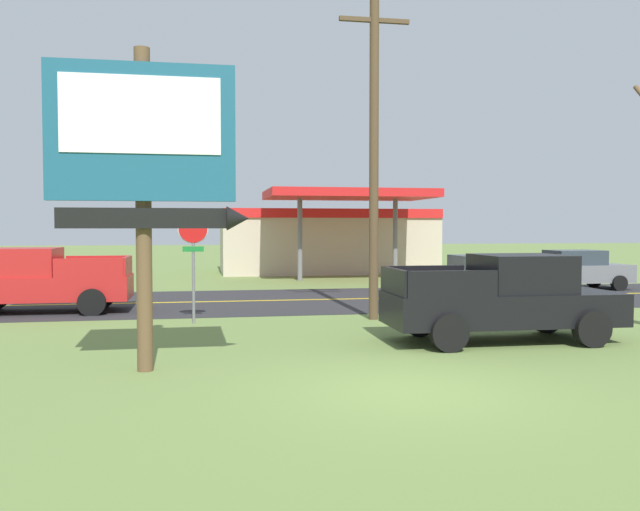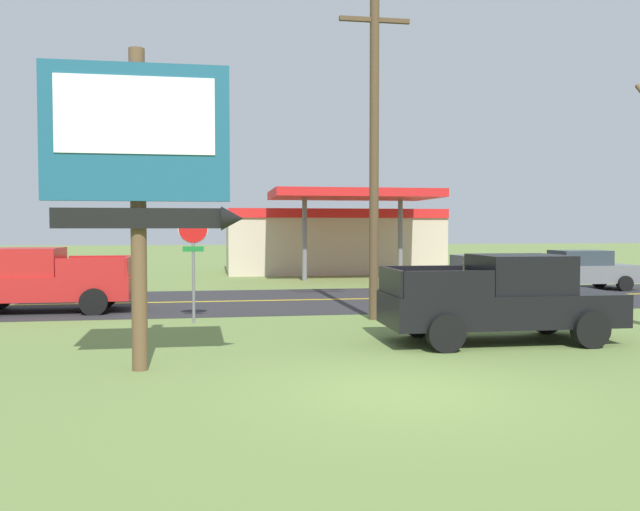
% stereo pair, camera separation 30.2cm
% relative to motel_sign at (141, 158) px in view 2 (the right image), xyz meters
% --- Properties ---
extents(ground_plane, '(180.00, 180.00, 0.00)m').
position_rel_motel_sign_xyz_m(ground_plane, '(4.16, -2.07, -3.79)').
color(ground_plane, olive).
extents(road_asphalt, '(140.00, 8.00, 0.02)m').
position_rel_motel_sign_xyz_m(road_asphalt, '(4.16, 10.93, -3.78)').
color(road_asphalt, '#2B2B2D').
rests_on(road_asphalt, ground).
extents(road_centre_line, '(126.00, 0.20, 0.01)m').
position_rel_motel_sign_xyz_m(road_centre_line, '(4.16, 10.93, -3.77)').
color(road_centre_line, gold).
rests_on(road_centre_line, road_asphalt).
extents(motel_sign, '(3.47, 0.54, 5.73)m').
position_rel_motel_sign_xyz_m(motel_sign, '(0.00, 0.00, 0.00)').
color(motel_sign, brown).
rests_on(motel_sign, ground).
extents(stop_sign, '(0.80, 0.08, 2.95)m').
position_rel_motel_sign_xyz_m(stop_sign, '(0.72, 5.91, -1.77)').
color(stop_sign, slate).
rests_on(stop_sign, ground).
extents(utility_pole, '(2.20, 0.26, 9.58)m').
position_rel_motel_sign_xyz_m(utility_pole, '(5.67, 5.85, 1.35)').
color(utility_pole, brown).
rests_on(utility_pole, ground).
extents(gas_station, '(12.00, 11.50, 4.40)m').
position_rel_motel_sign_xyz_m(gas_station, '(8.02, 25.22, -1.85)').
color(gas_station, beige).
rests_on(gas_station, ground).
extents(pickup_black_parked_on_lawn, '(5.22, 2.28, 1.96)m').
position_rel_motel_sign_xyz_m(pickup_black_parked_on_lawn, '(7.65, 1.86, -2.83)').
color(pickup_black_parked_on_lawn, black).
rests_on(pickup_black_parked_on_lawn, ground).
extents(pickup_red_on_road, '(5.20, 2.24, 1.96)m').
position_rel_motel_sign_xyz_m(pickup_red_on_road, '(-3.89, 8.93, -2.83)').
color(pickup_red_on_road, red).
rests_on(pickup_red_on_road, ground).
extents(car_grey_near_lane, '(4.20, 2.00, 1.64)m').
position_rel_motel_sign_xyz_m(car_grey_near_lane, '(16.25, 12.93, -2.96)').
color(car_grey_near_lane, slate).
rests_on(car_grey_near_lane, ground).
extents(car_tan_mid_lane, '(4.20, 2.00, 1.64)m').
position_rel_motel_sign_xyz_m(car_tan_mid_lane, '(10.26, 8.93, -2.96)').
color(car_tan_mid_lane, tan).
rests_on(car_tan_mid_lane, ground).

